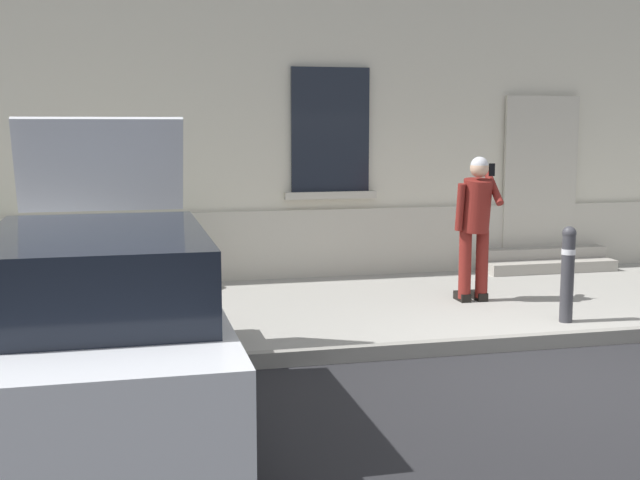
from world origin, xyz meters
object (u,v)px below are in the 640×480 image
object	(u,v)px
hatchback_car_white	(100,321)
bollard_near_person	(568,271)
person_on_phone	(476,219)
planter_terracotta	(163,255)
bollard_far_left	(171,289)

from	to	relation	value
hatchback_car_white	bollard_near_person	xyz separation A→B (m)	(4.81, 1.54, -0.09)
hatchback_car_white	person_on_phone	size ratio (longest dim) A/B	2.33
person_on_phone	planter_terracotta	xyz separation A→B (m)	(-3.60, 1.61, -0.55)
person_on_phone	planter_terracotta	world-z (taller)	person_on_phone
bollard_near_person	planter_terracotta	world-z (taller)	bollard_near_person
planter_terracotta	bollard_near_person	bearing A→B (deg)	-33.94
bollard_near_person	planter_terracotta	xyz separation A→B (m)	(-4.15, 2.79, -0.11)
person_on_phone	planter_terracotta	bearing A→B (deg)	161.87
bollard_far_left	planter_terracotta	xyz separation A→B (m)	(0.05, 2.79, -0.11)
bollard_far_left	planter_terracotta	size ratio (longest dim) A/B	1.22
hatchback_car_white	person_on_phone	world-z (taller)	hatchback_car_white
hatchback_car_white	bollard_near_person	distance (m)	5.05
hatchback_car_white	bollard_far_left	world-z (taller)	hatchback_car_white
person_on_phone	planter_terracotta	distance (m)	3.98
bollard_near_person	bollard_far_left	bearing A→B (deg)	180.00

